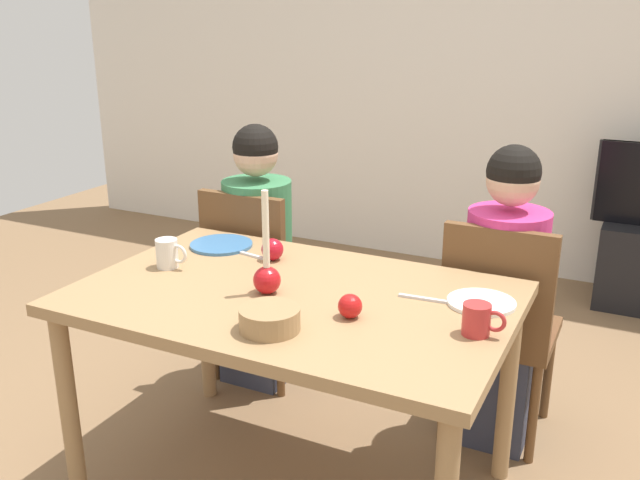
{
  "coord_description": "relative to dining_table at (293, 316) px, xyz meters",
  "views": [
    {
      "loc": [
        0.99,
        -1.81,
        1.61
      ],
      "look_at": [
        0.0,
        0.2,
        0.87
      ],
      "focal_mm": 38.73,
      "sensor_mm": 36.0,
      "label": 1
    }
  ],
  "objects": [
    {
      "name": "apple_near_candle",
      "position": [
        -0.21,
        0.24,
        0.12
      ],
      "size": [
        0.08,
        0.08,
        0.08
      ],
      "primitive_type": "sphere",
      "color": "#B3121F",
      "rests_on": "dining_table"
    },
    {
      "name": "fork_left",
      "position": [
        -0.3,
        0.24,
        0.09
      ],
      "size": [
        0.18,
        0.05,
        0.01
      ],
      "primitive_type": "cube",
      "rotation": [
        0.0,
        0.0,
        -0.19
      ],
      "color": "silver",
      "rests_on": "dining_table"
    },
    {
      "name": "candle_centerpiece",
      "position": [
        -0.07,
        -0.04,
        0.15
      ],
      "size": [
        0.09,
        0.09,
        0.34
      ],
      "color": "red",
      "rests_on": "dining_table"
    },
    {
      "name": "apple_by_left_plate",
      "position": [
        0.24,
        -0.09,
        0.12
      ],
      "size": [
        0.07,
        0.07,
        0.07
      ],
      "primitive_type": "sphere",
      "color": "red",
      "rests_on": "dining_table"
    },
    {
      "name": "fork_right",
      "position": [
        0.41,
        0.13,
        0.09
      ],
      "size": [
        0.18,
        0.03,
        0.01
      ],
      "primitive_type": "cube",
      "rotation": [
        0.0,
        0.0,
        0.07
      ],
      "color": "silver",
      "rests_on": "dining_table"
    },
    {
      "name": "person_right_child",
      "position": [
        0.55,
        0.64,
        -0.1
      ],
      "size": [
        0.3,
        0.3,
        1.17
      ],
      "color": "#33384C",
      "rests_on": "ground"
    },
    {
      "name": "person_left_child",
      "position": [
        -0.52,
        0.64,
        -0.1
      ],
      "size": [
        0.3,
        0.3,
        1.17
      ],
      "color": "#33384C",
      "rests_on": "ground"
    },
    {
      "name": "mug_left",
      "position": [
        -0.51,
        0.01,
        0.14
      ],
      "size": [
        0.12,
        0.08,
        0.1
      ],
      "color": "silver",
      "rests_on": "dining_table"
    },
    {
      "name": "dining_table",
      "position": [
        0.0,
        0.0,
        0.0
      ],
      "size": [
        1.4,
        0.9,
        0.75
      ],
      "color": "#99754C",
      "rests_on": "ground"
    },
    {
      "name": "bowl_walnuts",
      "position": [
        0.07,
        -0.27,
        0.12
      ],
      "size": [
        0.18,
        0.18,
        0.07
      ],
      "primitive_type": "cylinder",
      "color": "#99754C",
      "rests_on": "dining_table"
    },
    {
      "name": "plate_left",
      "position": [
        -0.47,
        0.29,
        0.09
      ],
      "size": [
        0.24,
        0.24,
        0.01
      ],
      "primitive_type": "cylinder",
      "color": "teal",
      "rests_on": "dining_table"
    },
    {
      "name": "plate_right",
      "position": [
        0.57,
        0.18,
        0.09
      ],
      "size": [
        0.21,
        0.21,
        0.01
      ],
      "primitive_type": "cylinder",
      "color": "white",
      "rests_on": "dining_table"
    },
    {
      "name": "chair_left",
      "position": [
        -0.52,
        0.61,
        -0.15
      ],
      "size": [
        0.4,
        0.4,
        0.9
      ],
      "color": "brown",
      "rests_on": "ground"
    },
    {
      "name": "mug_right",
      "position": [
        0.61,
        -0.04,
        0.13
      ],
      "size": [
        0.12,
        0.08,
        0.09
      ],
      "color": "#B72D2D",
      "rests_on": "dining_table"
    },
    {
      "name": "back_wall",
      "position": [
        0.0,
        2.6,
        0.63
      ],
      "size": [
        6.4,
        0.1,
        2.6
      ],
      "primitive_type": "cube",
      "color": "silver",
      "rests_on": "ground"
    },
    {
      "name": "chair_right",
      "position": [
        0.55,
        0.61,
        -0.15
      ],
      "size": [
        0.4,
        0.4,
        0.9
      ],
      "color": "brown",
      "rests_on": "ground"
    }
  ]
}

